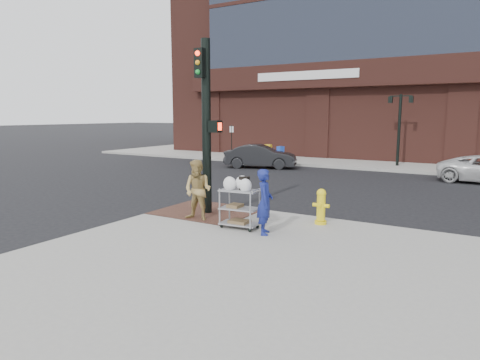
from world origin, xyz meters
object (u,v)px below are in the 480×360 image
Objects in this scene: traffic_signal_pole at (206,122)px; utility_cart at (239,205)px; lamp_post at (399,122)px; fire_hydrant at (321,206)px; woman_blue at (265,202)px; pedestrian_tan at (198,190)px; sedan_dark at (260,156)px.

utility_cart is at bearing -30.25° from traffic_signal_pole.
lamp_post is 4.20× the size of fire_hydrant.
lamp_post is 2.50× the size of woman_blue.
traffic_signal_pole is (-2.48, -15.23, 0.21)m from lamp_post.
lamp_post is 16.34m from utility_cart.
lamp_post is at bearing 76.17° from pedestrian_tan.
woman_blue is 1.19× the size of utility_cart.
woman_blue is 0.96× the size of pedestrian_tan.
lamp_post is 2.97× the size of utility_cart.
fire_hydrant is at bearing -86.63° from lamp_post.
pedestrian_tan is 1.24× the size of utility_cart.
lamp_post is at bearing -78.43° from sedan_dark.
utility_cart is (1.70, -0.99, -2.07)m from traffic_signal_pole.
lamp_post is 16.45m from woman_blue.
sedan_dark is 13.71m from utility_cart.
fire_hydrant is at bearing -163.20° from sedan_dark.
sedan_dark is at bearing 4.04° from woman_blue.
woman_blue reaches higher than utility_cart.
woman_blue is 1.68× the size of fire_hydrant.
pedestrian_tan is at bearing -97.78° from lamp_post.
sedan_dark is at bearing 125.07° from fire_hydrant.
fire_hydrant is (7.63, -10.88, -0.03)m from sedan_dark.
sedan_dark is at bearing 115.89° from utility_cart.
fire_hydrant is at bearing -52.05° from woman_blue.
sedan_dark is at bearing 104.51° from pedestrian_tan.
lamp_post is at bearing -24.41° from woman_blue.
lamp_post is 14.92m from fire_hydrant.
fire_hydrant is (0.84, 1.61, -0.31)m from woman_blue.
traffic_signal_pole reaches higher than utility_cart.
woman_blue is (2.51, -1.14, -1.88)m from traffic_signal_pole.
traffic_signal_pole is at bearing -177.57° from sedan_dark.
utility_cart is at bearing 54.90° from woman_blue.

